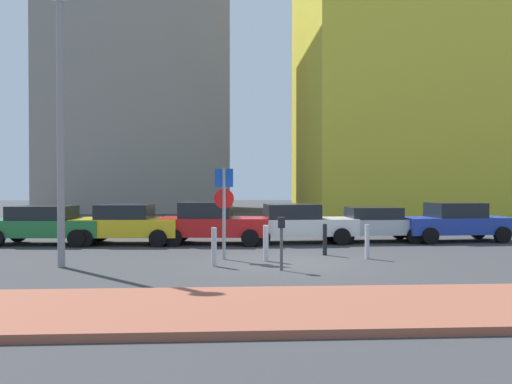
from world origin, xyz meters
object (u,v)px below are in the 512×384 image
at_px(traffic_bollard_mid, 367,242).
at_px(parked_car_white, 296,223).
at_px(traffic_bollard_far, 266,243).
at_px(parked_car_blue, 455,222).
at_px(parked_car_green, 45,224).
at_px(traffic_bollard_near, 214,247).
at_px(street_lamp, 61,106).
at_px(parking_sign_post, 224,202).
at_px(parking_meter, 281,236).
at_px(parked_car_red, 212,223).
at_px(parked_car_silver, 374,223).
at_px(parked_car_yellow, 127,223).
at_px(traffic_bollard_edge, 325,240).

bearing_deg(traffic_bollard_mid, parked_car_white, 110.45).
bearing_deg(traffic_bollard_far, parked_car_blue, 30.65).
xyz_separation_m(parked_car_green, traffic_bollard_near, (6.51, -5.43, -0.23)).
bearing_deg(street_lamp, parking_sign_post, 14.62).
bearing_deg(parking_meter, parked_car_red, 108.36).
bearing_deg(parked_car_silver, parking_sign_post, -143.20).
height_order(parked_car_green, parked_car_yellow, parked_car_yellow).
relative_size(parking_sign_post, traffic_bollard_edge, 2.76).
relative_size(parking_meter, traffic_bollard_mid, 1.33).
distance_m(parked_car_yellow, parked_car_red, 3.23).
bearing_deg(parked_car_silver, street_lamp, -151.68).
xyz_separation_m(traffic_bollard_near, traffic_bollard_far, (1.50, 0.86, -0.01)).
bearing_deg(parked_car_green, parked_car_blue, 0.50).
xyz_separation_m(parking_meter, traffic_bollard_near, (-1.79, 0.77, -0.37)).
distance_m(parked_car_white, traffic_bollard_mid, 4.58).
bearing_deg(parked_car_white, parked_car_yellow, -179.63).
bearing_deg(parked_car_green, traffic_bollard_near, -39.80).
relative_size(parked_car_white, traffic_bollard_mid, 4.32).
distance_m(parked_car_blue, street_lamp, 15.10).
distance_m(parked_car_green, parking_meter, 10.36).
distance_m(parked_car_green, parked_car_yellow, 3.06).
height_order(parked_car_green, parked_car_red, parked_car_red).
bearing_deg(traffic_bollard_mid, traffic_bollard_edge, 142.89).
xyz_separation_m(parked_car_red, street_lamp, (-3.95, -5.17, 3.59)).
relative_size(traffic_bollard_near, traffic_bollard_edge, 1.07).
distance_m(parking_sign_post, parking_meter, 2.67).
relative_size(parked_car_red, street_lamp, 0.56).
distance_m(parked_car_white, street_lamp, 9.64).
relative_size(parked_car_blue, traffic_bollard_near, 4.18).
distance_m(street_lamp, traffic_bollard_edge, 8.79).
xyz_separation_m(parked_car_red, parked_car_blue, (9.66, 0.29, -0.03)).
relative_size(parked_car_silver, street_lamp, 0.53).
bearing_deg(traffic_bollard_far, parking_meter, -80.04).
bearing_deg(street_lamp, parked_car_blue, 21.87).
xyz_separation_m(parked_car_red, parked_car_silver, (6.38, 0.39, -0.08)).
bearing_deg(parking_meter, parking_sign_post, 126.84).
xyz_separation_m(parked_car_silver, traffic_bollard_mid, (-1.55, -4.54, -0.20)).
distance_m(parked_car_blue, traffic_bollard_near, 10.96).
distance_m(parked_car_green, traffic_bollard_mid, 11.93).
height_order(parked_car_silver, traffic_bollard_edge, parked_car_silver).
bearing_deg(street_lamp, parked_car_silver, 28.32).
height_order(street_lamp, traffic_bollard_mid, street_lamp).
bearing_deg(traffic_bollard_near, traffic_bollard_edge, 29.66).
bearing_deg(parking_sign_post, parked_car_white, 56.52).
xyz_separation_m(parked_car_white, parked_car_blue, (6.42, 0.15, 0.01)).
bearing_deg(traffic_bollard_edge, parked_car_yellow, 153.93).
xyz_separation_m(parking_sign_post, street_lamp, (-4.44, -1.16, 2.66)).
relative_size(parked_car_red, parking_meter, 3.03).
bearing_deg(traffic_bollard_mid, parked_car_green, 158.87).
height_order(parked_car_white, parked_car_silver, parked_car_white).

